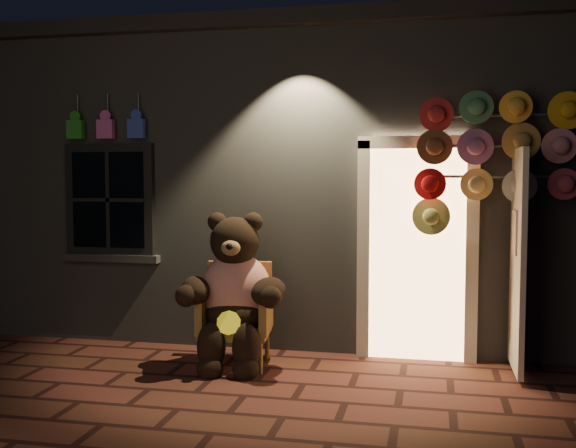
% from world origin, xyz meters
% --- Properties ---
extents(ground, '(60.00, 60.00, 0.00)m').
position_xyz_m(ground, '(0.00, 0.00, 0.00)').
color(ground, '#542520').
rests_on(ground, ground).
extents(shop_building, '(7.30, 5.95, 3.51)m').
position_xyz_m(shop_building, '(0.00, 3.99, 1.74)').
color(shop_building, slate).
rests_on(shop_building, ground).
extents(wicker_armchair, '(0.73, 0.67, 0.96)m').
position_xyz_m(wicker_armchair, '(-0.34, 0.94, 0.48)').
color(wicker_armchair, olive).
rests_on(wicker_armchair, ground).
extents(teddy_bear, '(1.09, 0.90, 1.51)m').
position_xyz_m(teddy_bear, '(-0.33, 0.82, 0.70)').
color(teddy_bear, red).
rests_on(teddy_bear, ground).
extents(hat_rack, '(1.46, 0.22, 2.58)m').
position_xyz_m(hat_rack, '(2.03, 1.28, 2.01)').
color(hat_rack, '#59595E').
rests_on(hat_rack, ground).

